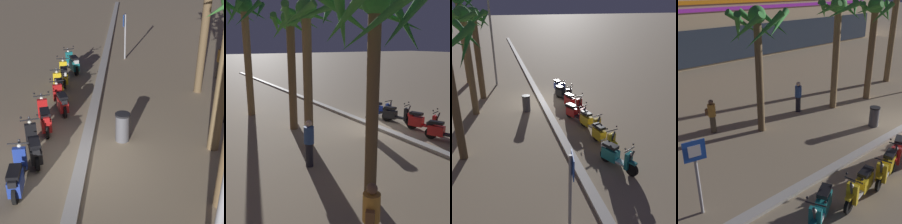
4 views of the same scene
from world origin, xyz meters
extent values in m
plane|color=#9E896B|center=(0.00, 0.00, 0.00)|extent=(200.00, 200.00, 0.00)
cube|color=#BCB7AD|center=(0.00, 0.11, 0.06)|extent=(60.00, 0.36, 0.12)
cylinder|color=black|center=(-8.35, -1.64, 0.26)|extent=(0.51, 0.32, 0.52)
cylinder|color=black|center=(-7.26, -1.10, 0.26)|extent=(0.51, 0.32, 0.52)
cube|color=silver|center=(-7.85, -1.39, 0.32)|extent=(0.66, 0.52, 0.08)
cube|color=#197075|center=(-7.46, -1.20, 0.45)|extent=(0.75, 0.59, 0.46)
cube|color=black|center=(-7.44, -1.19, 0.82)|extent=(0.67, 0.54, 0.12)
cube|color=#197075|center=(-8.19, -1.56, 0.55)|extent=(0.28, 0.37, 0.66)
cube|color=#197075|center=(-8.35, -1.64, 0.55)|extent=(0.36, 0.29, 0.08)
cylinder|color=#333338|center=(-8.26, -1.60, 0.70)|extent=(0.28, 0.19, 0.69)
cylinder|color=black|center=(-8.19, -1.56, 1.02)|extent=(0.29, 0.52, 0.04)
sphere|color=white|center=(-8.28, -1.61, 0.88)|extent=(0.12, 0.12, 0.12)
cube|color=silver|center=(-7.19, -1.06, 0.72)|extent=(0.30, 0.29, 0.16)
sphere|color=black|center=(-8.06, -1.77, 1.14)|extent=(0.07, 0.07, 0.07)
sphere|color=black|center=(-8.28, -1.34, 1.14)|extent=(0.07, 0.07, 0.07)
cylinder|color=black|center=(-6.83, -1.62, 0.26)|extent=(0.53, 0.21, 0.52)
cylinder|color=black|center=(-5.58, -1.36, 0.26)|extent=(0.53, 0.21, 0.52)
cube|color=silver|center=(-6.25, -1.50, 0.32)|extent=(0.64, 0.40, 0.08)
cube|color=gold|center=(-5.79, -1.40, 0.44)|extent=(0.73, 0.45, 0.45)
cube|color=black|center=(-5.77, -1.40, 0.81)|extent=(0.65, 0.42, 0.12)
cube|color=gold|center=(-6.66, -1.59, 0.55)|extent=(0.21, 0.36, 0.66)
cube|color=gold|center=(-6.83, -1.62, 0.55)|extent=(0.35, 0.22, 0.08)
cylinder|color=#333338|center=(-6.73, -1.60, 0.70)|extent=(0.29, 0.13, 0.69)
cylinder|color=black|center=(-6.66, -1.59, 1.02)|extent=(0.15, 0.56, 0.04)
sphere|color=white|center=(-6.75, -1.61, 0.88)|extent=(0.12, 0.12, 0.12)
cube|color=silver|center=(-5.50, -1.34, 0.71)|extent=(0.28, 0.25, 0.16)
sphere|color=black|center=(-6.59, -1.82, 1.14)|extent=(0.07, 0.07, 0.07)
sphere|color=black|center=(-6.69, -1.35, 1.14)|extent=(0.07, 0.07, 0.07)
cylinder|color=black|center=(-5.29, -1.61, 0.26)|extent=(0.53, 0.23, 0.52)
cylinder|color=black|center=(-4.08, -1.29, 0.26)|extent=(0.53, 0.23, 0.52)
cube|color=silver|center=(-4.73, -1.46, 0.32)|extent=(0.65, 0.43, 0.08)
cube|color=gold|center=(-4.29, -1.34, 0.45)|extent=(0.74, 0.49, 0.46)
cube|color=black|center=(-4.27, -1.34, 0.82)|extent=(0.66, 0.45, 0.12)
cube|color=gold|center=(-5.11, -1.57, 0.55)|extent=(0.22, 0.36, 0.66)
cube|color=gold|center=(-5.29, -1.61, 0.55)|extent=(0.35, 0.24, 0.08)
cylinder|color=#333338|center=(-5.19, -1.59, 0.70)|extent=(0.29, 0.14, 0.69)
cylinder|color=black|center=(-5.11, -1.57, 1.02)|extent=(0.19, 0.55, 0.04)
sphere|color=white|center=(-5.21, -1.59, 0.88)|extent=(0.12, 0.12, 0.12)
cube|color=silver|center=(-4.00, -1.26, 0.72)|extent=(0.28, 0.26, 0.16)
cylinder|color=black|center=(-3.98, -1.38, 0.26)|extent=(0.52, 0.29, 0.52)
cylinder|color=black|center=(-2.83, -0.89, 0.26)|extent=(0.52, 0.29, 0.52)
cube|color=black|center=(-3.45, -1.16, 0.32)|extent=(0.66, 0.49, 0.08)
cube|color=red|center=(-3.03, -0.98, 0.42)|extent=(0.75, 0.56, 0.43)
cube|color=black|center=(-3.01, -0.97, 0.77)|extent=(0.67, 0.51, 0.12)
cube|color=red|center=(-3.82, -1.31, 0.55)|extent=(0.26, 0.37, 0.66)
cube|color=red|center=(-3.98, -1.38, 0.55)|extent=(0.36, 0.27, 0.08)
cylinder|color=#333338|center=(-3.89, -1.34, 0.70)|extent=(0.29, 0.17, 0.69)
cylinder|color=black|center=(-3.82, -1.31, 1.02)|extent=(0.25, 0.53, 0.04)
sphere|color=white|center=(-3.91, -1.35, 0.88)|extent=(0.12, 0.12, 0.12)
cube|color=black|center=(-2.75, -0.86, 0.67)|extent=(0.30, 0.28, 0.16)
sphere|color=black|center=(-3.71, -1.52, 1.14)|extent=(0.07, 0.07, 0.07)
sphere|color=black|center=(-3.89, -1.08, 1.14)|extent=(0.07, 0.07, 0.07)
cylinder|color=black|center=(-2.59, -1.62, 0.26)|extent=(0.52, 0.26, 0.52)
cylinder|color=black|center=(-1.35, -1.20, 0.26)|extent=(0.52, 0.26, 0.52)
cube|color=red|center=(-2.02, -1.43, 0.32)|extent=(0.66, 0.46, 0.08)
cube|color=red|center=(-1.56, -1.27, 0.45)|extent=(0.75, 0.52, 0.46)
cube|color=black|center=(-1.54, -1.27, 0.82)|extent=(0.66, 0.48, 0.12)
cube|color=red|center=(-2.42, -1.56, 0.55)|extent=(0.24, 0.37, 0.66)
cube|color=red|center=(-2.59, -1.62, 0.55)|extent=(0.35, 0.25, 0.08)
cylinder|color=#333338|center=(-2.50, -1.59, 0.70)|extent=(0.29, 0.16, 0.69)
cylinder|color=black|center=(-2.42, -1.56, 1.02)|extent=(0.22, 0.54, 0.04)
sphere|color=white|center=(-2.51, -1.60, 0.88)|extent=(0.12, 0.12, 0.12)
cube|color=red|center=(-1.28, -1.17, 0.72)|extent=(0.29, 0.27, 0.16)
sphere|color=black|center=(-2.32, -1.79, 1.14)|extent=(0.07, 0.07, 0.07)
sphere|color=black|center=(-2.48, -1.33, 1.14)|extent=(0.07, 0.07, 0.07)
cylinder|color=black|center=(-0.81, -1.57, 0.26)|extent=(0.52, 0.28, 0.52)
cylinder|color=black|center=(0.41, -1.10, 0.26)|extent=(0.52, 0.28, 0.52)
cube|color=black|center=(-0.25, -1.35, 0.32)|extent=(0.66, 0.48, 0.08)
cube|color=black|center=(0.20, -1.18, 0.42)|extent=(0.75, 0.55, 0.42)
cube|color=black|center=(0.22, -1.17, 0.76)|extent=(0.67, 0.50, 0.12)
cube|color=black|center=(-0.64, -1.50, 0.55)|extent=(0.25, 0.37, 0.66)
cube|color=black|center=(-0.81, -1.57, 0.55)|extent=(0.36, 0.27, 0.08)
cylinder|color=#333338|center=(-0.71, -1.53, 0.70)|extent=(0.29, 0.17, 0.69)
cylinder|color=black|center=(-0.64, -1.50, 1.02)|extent=(0.24, 0.54, 0.04)
sphere|color=white|center=(-0.73, -1.54, 0.88)|extent=(0.12, 0.12, 0.12)
cube|color=black|center=(0.48, -1.07, 0.66)|extent=(0.30, 0.27, 0.16)
sphere|color=black|center=(-0.53, -1.72, 1.14)|extent=(0.07, 0.07, 0.07)
sphere|color=black|center=(-0.71, -1.27, 1.14)|extent=(0.07, 0.07, 0.07)
cylinder|color=black|center=(0.52, -1.48, 0.26)|extent=(0.53, 0.17, 0.52)
cylinder|color=black|center=(1.78, -1.29, 0.26)|extent=(0.53, 0.17, 0.52)
cube|color=black|center=(1.10, -1.39, 0.32)|extent=(0.63, 0.36, 0.08)
cube|color=#233D9E|center=(1.56, -1.32, 0.41)|extent=(0.72, 0.42, 0.42)
cube|color=black|center=(1.58, -1.32, 0.75)|extent=(0.64, 0.38, 0.12)
cube|color=#233D9E|center=(0.70, -1.45, 0.55)|extent=(0.19, 0.36, 0.66)
cube|color=#233D9E|center=(0.52, -1.48, 0.55)|extent=(0.34, 0.20, 0.08)
cylinder|color=#333338|center=(0.62, -1.46, 0.70)|extent=(0.29, 0.11, 0.69)
cylinder|color=black|center=(0.70, -1.45, 1.02)|extent=(0.12, 0.56, 0.04)
sphere|color=white|center=(0.60, -1.47, 0.88)|extent=(0.12, 0.12, 0.12)
cube|color=black|center=(1.86, -1.28, 0.65)|extent=(0.27, 0.23, 0.16)
cylinder|color=#939399|center=(-10.02, 1.21, 1.20)|extent=(0.09, 0.09, 2.40)
cube|color=#1947B7|center=(-10.03, 1.15, 2.10)|extent=(0.59, 0.13, 0.60)
cube|color=white|center=(-10.04, 1.14, 2.10)|extent=(0.33, 0.07, 0.33)
cylinder|color=olive|center=(5.50, 4.76, 3.04)|extent=(0.40, 0.40, 6.09)
cone|color=#286B2D|center=(6.28, 4.79, 5.72)|extent=(0.36, 1.73, 1.18)
cone|color=#286B2D|center=(4.83, 4.75, 5.56)|extent=(0.29, 1.53, 1.45)
cone|color=#286B2D|center=(5.11, 4.05, 5.76)|extent=(1.67, 1.08, 1.11)
cone|color=#286B2D|center=(6.00, 4.13, 5.76)|extent=(1.54, 1.31, 1.10)
cylinder|color=olive|center=(-0.95, 4.05, 2.65)|extent=(0.35, 0.35, 5.29)
sphere|color=#3D8438|center=(-0.95, 4.05, 5.29)|extent=(0.78, 0.78, 0.78)
cone|color=#3D8438|center=(-0.24, 3.95, 5.01)|extent=(0.50, 1.60, 1.01)
cone|color=#3D8438|center=(-1.70, 4.09, 5.09)|extent=(0.36, 1.63, 0.86)
cone|color=#3D8438|center=(-1.40, 3.47, 5.05)|extent=(1.43, 1.20, 0.94)
cone|color=#3D8438|center=(-0.48, 3.44, 5.12)|extent=(1.46, 1.21, 0.82)
cylinder|color=brown|center=(-5.51, 4.38, 2.53)|extent=(0.32, 0.32, 5.06)
cone|color=#337A33|center=(-5.74, 3.65, 4.53)|extent=(1.71, 0.77, 1.46)
cone|color=#337A33|center=(-5.06, 3.60, 4.77)|extent=(1.80, 1.21, 1.03)
cylinder|color=brown|center=(1.62, 3.69, 2.58)|extent=(0.38, 0.38, 5.17)
sphere|color=#3D8438|center=(1.62, 3.69, 5.17)|extent=(0.83, 0.83, 0.83)
cone|color=#3D8438|center=(2.21, 3.76, 4.82)|extent=(0.44, 1.39, 1.12)
cone|color=#3D8438|center=(1.91, 4.24, 4.86)|extent=(1.37, 0.91, 1.05)
cone|color=#3D8438|center=(1.39, 4.19, 4.77)|extent=(1.30, 0.78, 1.21)
cone|color=#3D8438|center=(0.92, 3.65, 5.01)|extent=(0.37, 1.51, 0.78)
cone|color=#3D8438|center=(1.41, 3.14, 4.80)|extent=(1.36, 0.73, 1.15)
cone|color=#3D8438|center=(2.02, 3.22, 4.85)|extent=(1.24, 1.12, 1.07)
cylinder|color=black|center=(-2.76, 4.88, 0.41)|extent=(0.26, 0.26, 0.82)
cylinder|color=#2D4C8C|center=(-2.76, 4.88, 1.11)|extent=(0.34, 0.34, 0.58)
sphere|color=beige|center=(-2.76, 4.88, 1.51)|extent=(0.22, 0.22, 0.22)
cylinder|color=#56565B|center=(-1.31, 1.24, 0.45)|extent=(0.44, 0.44, 0.90)
cylinder|color=black|center=(-1.31, 1.24, 0.92)|extent=(0.48, 0.48, 0.06)
cylinder|color=#939399|center=(4.41, 2.74, 3.41)|extent=(0.14, 0.14, 6.83)
camera|label=1|loc=(8.19, 1.36, 5.68)|focal=54.76mm
camera|label=2|loc=(-11.13, 8.66, 4.10)|focal=46.29mm
camera|label=3|loc=(-15.32, 2.82, 5.97)|focal=41.89mm
camera|label=4|loc=(-12.67, -5.61, 6.13)|focal=47.73mm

